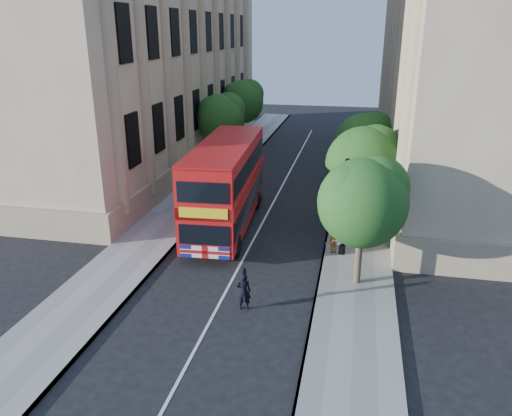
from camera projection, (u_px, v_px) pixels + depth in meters
The scene contains 17 objects.
ground at pixel (219, 304), 21.65m from camera, with size 120.00×120.00×0.00m, color black.
pavement_right at pixel (358, 228), 29.74m from camera, with size 3.50×80.00×0.12m, color gray.
pavement_left at pixel (175, 214), 31.94m from camera, with size 3.50×80.00×0.12m, color gray.
building_right at pixel (476, 60), 38.05m from camera, with size 12.00×38.00×18.00m, color tan.
building_left at pixel (139, 56), 43.34m from camera, with size 12.00×38.00×18.00m, color tan.
tree_right_near at pixel (364, 198), 21.88m from camera, with size 4.00×4.00×6.08m.
tree_right_mid at pixel (365, 160), 27.34m from camera, with size 4.20×4.20×6.37m.
tree_right_far at pixel (365, 140), 32.91m from camera, with size 4.00×4.00×6.15m.
tree_left_far at pixel (221, 115), 41.57m from camera, with size 4.00×4.00×6.30m.
tree_left_back at pixel (243, 99), 48.85m from camera, with size 4.20×4.20×6.65m.
lamp_post at pixel (345, 211), 25.37m from camera, with size 0.32×0.32×5.16m.
double_decker_bus at pixel (226, 183), 29.03m from camera, with size 3.54×11.07×5.04m.
box_van at pixel (238, 189), 32.10m from camera, with size 2.28×5.39×3.06m.
police_constable at pixel (244, 291), 21.00m from camera, with size 0.61×0.40×1.68m, color black.
woman_pedestrian at pixel (337, 240), 26.02m from camera, with size 0.71×0.55×1.45m, color silver.
child_a at pixel (334, 243), 26.14m from camera, with size 0.66×0.27×1.13m, color orange.
child_b at pixel (332, 241), 26.50m from camera, with size 0.65×0.37×1.01m, color #D5D448.
Camera 1 is at (5.42, -18.23, 11.27)m, focal length 35.00 mm.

